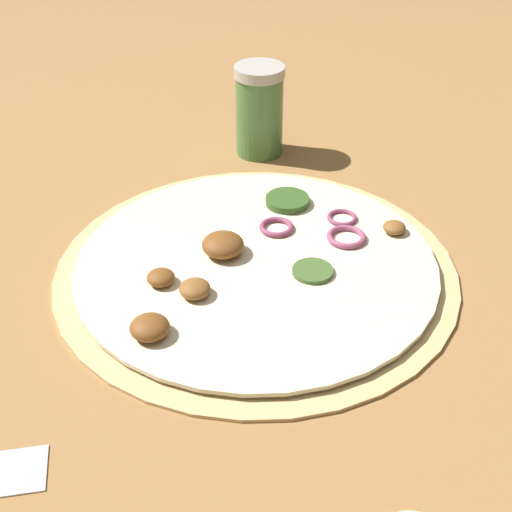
% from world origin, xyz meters
% --- Properties ---
extents(ground_plane, '(3.00, 3.00, 0.00)m').
position_xyz_m(ground_plane, '(0.00, 0.00, 0.00)').
color(ground_plane, '#9E703F').
extents(pizza, '(0.37, 0.37, 0.03)m').
position_xyz_m(pizza, '(0.00, 0.00, 0.01)').
color(pizza, '#D6B77A').
rests_on(pizza, ground_plane).
extents(spice_jar, '(0.06, 0.06, 0.11)m').
position_xyz_m(spice_jar, '(0.24, -0.04, 0.05)').
color(spice_jar, '#4C7F42').
rests_on(spice_jar, ground_plane).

